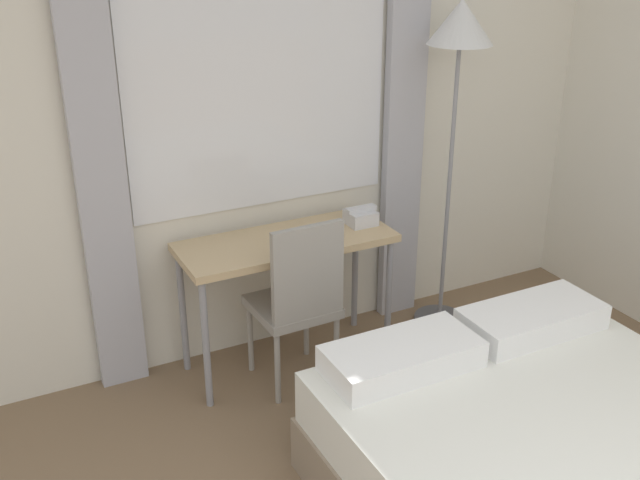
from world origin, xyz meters
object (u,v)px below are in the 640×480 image
at_px(desk, 286,252).
at_px(telephone, 361,217).
at_px(desk_chair, 298,297).
at_px(standing_lamp, 459,57).
at_px(book, 300,237).

relative_size(desk, telephone, 6.58).
bearing_deg(telephone, desk_chair, -155.22).
distance_m(desk, telephone, 0.46).
relative_size(desk, standing_lamp, 0.60).
bearing_deg(desk, desk_chair, -99.81).
distance_m(desk_chair, telephone, 0.60).
distance_m(telephone, book, 0.38).
relative_size(standing_lamp, book, 7.60).
height_order(desk, telephone, telephone).
bearing_deg(desk_chair, desk, 78.70).
distance_m(desk, book, 0.12).
bearing_deg(standing_lamp, desk_chair, -168.61).
height_order(standing_lamp, telephone, standing_lamp).
distance_m(standing_lamp, book, 1.27).
relative_size(desk_chair, standing_lamp, 0.50).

